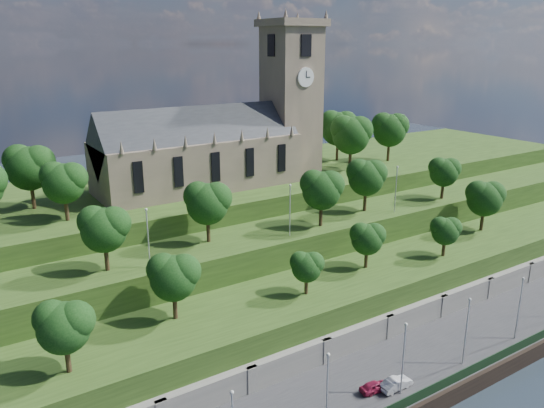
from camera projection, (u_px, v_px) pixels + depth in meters
promenade at (389, 378)px, 59.88m from camera, size 160.00×12.00×2.00m
quay_wall at (432, 407)px, 54.99m from camera, size 160.00×0.50×2.20m
fence at (428, 391)px, 55.07m from camera, size 160.00×0.10×1.20m
retaining_wall at (355, 343)px, 64.24m from camera, size 160.00×2.10×5.00m
embankment_lower at (324, 311)px, 68.65m from camera, size 160.00×12.00×8.00m
embankment_upper at (277, 268)px, 76.91m from camera, size 160.00×10.00×12.00m
hilltop at (212, 220)px, 93.35m from camera, size 160.00×32.00×15.00m
church at (224, 138)px, 86.19m from camera, size 38.60×12.35×27.60m
trees_lower at (338, 242)px, 67.65m from camera, size 71.68×9.21×8.34m
trees_upper at (298, 191)px, 74.57m from camera, size 62.15×8.53×8.31m
trees_hilltop at (254, 143)px, 88.08m from camera, size 78.24×15.96×10.05m
lamp_posts_promenade at (404, 354)px, 54.36m from camera, size 60.36×0.36×8.30m
lamp_posts_upper at (290, 206)px, 71.53m from camera, size 40.36×0.36×7.34m
car_left at (375, 386)px, 55.89m from camera, size 3.54×1.73×1.16m
car_middle at (396, 384)px, 56.28m from camera, size 3.89×1.38×1.28m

